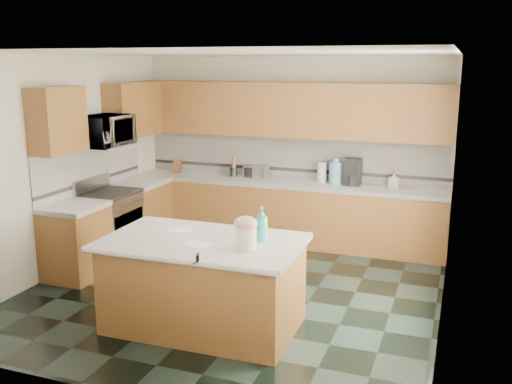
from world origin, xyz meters
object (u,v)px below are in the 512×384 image
at_px(island_top, 203,242).
at_px(soap_bottle_island, 262,224).
at_px(toaster_oven, 256,172).
at_px(coffee_maker, 352,172).
at_px(island_base, 204,286).
at_px(treat_jar, 246,238).
at_px(knife_block, 177,166).

distance_m(island_top, soap_bottle_island, 0.61).
xyz_separation_m(soap_bottle_island, toaster_oven, (-1.10, 2.85, -0.07)).
height_order(island_top, coffee_maker, coffee_maker).
height_order(island_base, island_top, island_top).
bearing_deg(coffee_maker, treat_jar, -93.75).
height_order(island_top, treat_jar, treat_jar).
height_order(treat_jar, soap_bottle_island, soap_bottle_island).
bearing_deg(island_top, soap_bottle_island, 14.35).
height_order(knife_block, toaster_oven, knife_block).
xyz_separation_m(island_top, toaster_oven, (-0.54, 3.00, 0.13)).
xyz_separation_m(island_top, soap_bottle_island, (0.56, 0.15, 0.20)).
bearing_deg(island_top, toaster_oven, 99.43).
relative_size(treat_jar, coffee_maker, 0.56).
relative_size(island_top, coffee_maker, 5.16).
height_order(knife_block, coffee_maker, coffee_maker).
distance_m(island_base, soap_bottle_island, 0.88).
height_order(island_base, treat_jar, treat_jar).
bearing_deg(soap_bottle_island, island_base, -175.75).
relative_size(knife_block, toaster_oven, 0.62).
height_order(toaster_oven, coffee_maker, coffee_maker).
relative_size(soap_bottle_island, knife_block, 1.64).
xyz_separation_m(treat_jar, toaster_oven, (-1.04, 3.12, -0.01)).
bearing_deg(island_top, knife_block, 120.95).
height_order(soap_bottle_island, coffee_maker, coffee_maker).
distance_m(treat_jar, soap_bottle_island, 0.28).
height_order(soap_bottle_island, toaster_oven, soap_bottle_island).
xyz_separation_m(soap_bottle_island, coffee_maker, (0.33, 2.88, 0.02)).
distance_m(soap_bottle_island, coffee_maker, 2.90).
bearing_deg(knife_block, toaster_oven, -4.78).
xyz_separation_m(toaster_oven, coffee_maker, (1.43, 0.03, 0.09)).
height_order(island_top, toaster_oven, toaster_oven).
bearing_deg(island_base, soap_bottle_island, 14.35).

